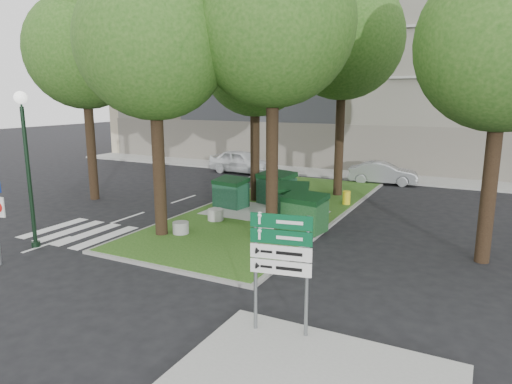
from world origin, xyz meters
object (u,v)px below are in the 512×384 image
Objects in this scene: dumpster_a at (231,193)px; dumpster_d at (305,213)px; bollard_left at (181,228)px; tree_median_near_left at (156,27)px; bollard_mid at (216,215)px; bollard_right at (266,232)px; car_white at (242,162)px; tree_median_near_right at (276,7)px; dumpster_b at (276,188)px; tree_street_right at (510,26)px; litter_bin at (346,198)px; dumpster_c at (288,202)px; directional_sign at (281,255)px; street_lamp at (26,151)px; tree_median_mid at (257,53)px; tree_median_far at (346,26)px; car_silver at (383,173)px; tree_street_left at (85,39)px.

dumpster_d is at bearing -16.04° from dumpster_a.
dumpster_a reaches higher than bollard_left.
tree_median_near_left reaches higher than bollard_mid.
bollard_right is (2.99, 1.03, -0.02)m from bollard_left.
tree_median_near_left is 15.79m from car_white.
tree_median_near_right reaches higher than dumpster_b.
dumpster_a is at bearing 168.04° from tree_street_right.
bollard_right is 6.35m from litter_bin.
dumpster_c is (1.60, -2.37, -0.00)m from dumpster_b.
car_white is at bearing 110.35° from directional_sign.
tree_street_right reaches higher than dumpster_b.
bollard_left is 5.74m from street_lamp.
street_lamp is at bearing -99.61° from dumpster_b.
litter_bin is (0.20, 4.88, -0.38)m from dumpster_d.
tree_street_right is 9.75m from bollard_right.
tree_median_mid is at bearing 108.50° from directional_sign.
litter_bin is at bearing -64.56° from tree_median_far.
dumpster_c reaches higher than car_white.
tree_median_near_left reaches higher than dumpster_a.
tree_street_right is 15.21m from street_lamp.
tree_median_near_right is 17.82× the size of bollard_mid.
tree_street_right is 2.21× the size of car_white.
tree_median_mid is at bearing 142.14° from car_silver.
litter_bin reaches higher than bollard_mid.
directional_sign reaches higher than dumpster_b.
tree_median_near_left reaches higher than street_lamp.
tree_median_near_right is 9.56m from street_lamp.
directional_sign is at bearing -61.63° from bollard_right.
dumpster_c is at bearing 145.87° from dumpster_d.
directional_sign is (6.00, -7.00, 1.50)m from bollard_mid.
tree_median_near_right is at bearing -101.26° from litter_bin.
tree_street_right reaches higher than litter_bin.
street_lamp is (-6.92, -12.42, -5.04)m from tree_median_far.
dumpster_d is 14.04m from car_white.
tree_median_near_left is at bearing 42.24° from street_lamp.
tree_street_left reaches higher than bollard_left.
bollard_right is at bearing -91.50° from tree_median_far.
tree_median_mid is at bearing 145.47° from dumpster_d.
tree_median_near_left is 16.92× the size of litter_bin.
car_silver is at bearing 97.09° from dumpster_d.
dumpster_a is 3.33m from dumpster_c.
car_white reaches higher than bollard_right.
tree_median_mid is 6.48m from dumpster_a.
tree_median_near_left is 16.35m from car_silver.
tree_median_near_left is 4.05× the size of directional_sign.
dumpster_a is (-3.43, 2.71, -7.21)m from tree_median_near_right.
tree_street_left is at bearing 176.73° from tree_street_right.
directional_sign is (6.17, -11.06, -5.13)m from tree_median_mid.
dumpster_d is 2.86× the size of bollard_left.
car_white is at bearing 124.72° from dumpster_a.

